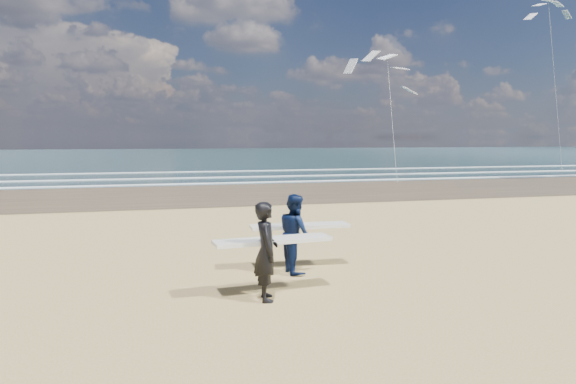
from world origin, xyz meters
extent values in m
cube|color=#4A3927|center=(20.00, 18.00, 0.01)|extent=(220.00, 12.00, 0.01)
cube|color=#183436|center=(20.00, 72.00, 0.01)|extent=(220.00, 100.00, 0.02)
cube|color=white|center=(20.00, 22.80, 0.05)|extent=(220.00, 0.50, 0.05)
cube|color=white|center=(20.00, 27.50, 0.05)|extent=(220.00, 0.50, 0.05)
cube|color=white|center=(20.00, 34.00, 0.05)|extent=(220.00, 0.50, 0.05)
imported|color=black|center=(0.25, -0.32, 0.89)|extent=(0.48, 0.68, 1.77)
cube|color=white|center=(0.45, 0.03, 1.01)|extent=(2.24, 0.73, 0.07)
imported|color=#0A183C|center=(1.25, 1.37, 0.85)|extent=(0.71, 0.88, 1.70)
cube|color=white|center=(1.45, 1.72, 0.95)|extent=(2.22, 0.60, 0.07)
cube|color=slate|center=(13.54, 21.35, 0.05)|extent=(0.12, 0.12, 0.10)
cube|color=slate|center=(34.37, 30.09, 0.05)|extent=(0.12, 0.12, 0.10)
camera|label=1|loc=(-1.59, -9.08, 2.90)|focal=32.00mm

